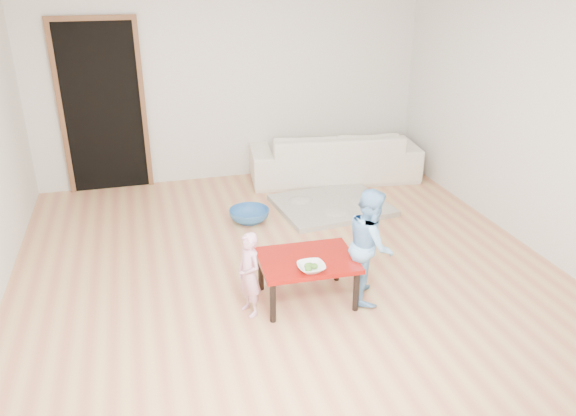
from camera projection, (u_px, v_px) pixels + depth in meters
name	position (u px, v px, depth m)	size (l,w,h in m)	color
floor	(283.00, 261.00, 5.44)	(5.00, 5.00, 0.01)	#C57954
back_wall	(231.00, 79.00, 7.12)	(5.00, 0.02, 2.60)	silver
right_wall	(527.00, 113.00, 5.53)	(0.02, 5.00, 2.60)	silver
doorway	(103.00, 109.00, 6.83)	(1.02, 0.08, 2.11)	brown
sofa	(334.00, 155.00, 7.42)	(2.19, 0.86, 0.64)	white
cushion	(315.00, 148.00, 7.16)	(0.48, 0.43, 0.13)	orange
red_table	(307.00, 279.00, 4.75)	(0.80, 0.60, 0.40)	maroon
bowl	(311.00, 267.00, 4.47)	(0.22, 0.22, 0.05)	white
broccoli	(311.00, 267.00, 4.47)	(0.12, 0.12, 0.06)	#2D5919
child_pink	(249.00, 275.00, 4.50)	(0.26, 0.17, 0.72)	#D86298
child_blue	(370.00, 245.00, 4.69)	(0.48, 0.38, 0.99)	#6CC0FA
basin	(249.00, 215.00, 6.26)	(0.45, 0.45, 0.14)	#2B64A6
blanket	(331.00, 205.00, 6.62)	(1.25, 1.04, 0.06)	beige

